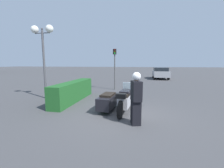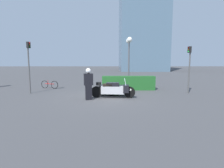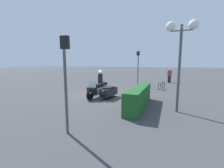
# 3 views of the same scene
# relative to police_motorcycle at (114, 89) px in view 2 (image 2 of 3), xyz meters

# --- Properties ---
(ground_plane) EXTENTS (160.00, 160.00, 0.00)m
(ground_plane) POSITION_rel_police_motorcycle_xyz_m (-0.64, -0.33, -0.47)
(ground_plane) COLOR #424244
(police_motorcycle) EXTENTS (2.63, 1.46, 1.17)m
(police_motorcycle) POSITION_rel_police_motorcycle_xyz_m (0.00, 0.00, 0.00)
(police_motorcycle) COLOR black
(police_motorcycle) RESTS_ON ground
(officer_rider) EXTENTS (0.54, 0.42, 1.76)m
(officer_rider) POSITION_rel_police_motorcycle_xyz_m (-1.44, -0.88, 0.46)
(officer_rider) COLOR black
(officer_rider) RESTS_ON ground
(hedge_bush_curbside) EXTENTS (3.98, 0.69, 1.05)m
(hedge_bush_curbside) POSITION_rel_police_motorcycle_xyz_m (1.16, 2.61, 0.05)
(hedge_bush_curbside) COLOR #1E5623
(hedge_bush_curbside) RESTS_ON ground
(twin_lamp_post) EXTENTS (0.43, 1.34, 4.14)m
(twin_lamp_post) POSITION_rel_police_motorcycle_xyz_m (1.38, 4.45, 2.93)
(twin_lamp_post) COLOR #4C4C51
(twin_lamp_post) RESTS_ON ground
(traffic_light_near) EXTENTS (0.23, 0.27, 3.12)m
(traffic_light_near) POSITION_rel_police_motorcycle_xyz_m (5.01, 1.01, 1.60)
(traffic_light_near) COLOR #4C4C4C
(traffic_light_near) RESTS_ON ground
(traffic_light_far) EXTENTS (0.22, 0.28, 3.42)m
(traffic_light_far) POSITION_rel_police_motorcycle_xyz_m (-5.60, 1.16, 1.77)
(traffic_light_far) COLOR #4C4C4C
(traffic_light_far) RESTS_ON ground
(bicycle_parked) EXTENTS (1.51, 0.52, 0.68)m
(bicycle_parked) POSITION_rel_police_motorcycle_xyz_m (-5.11, 3.43, -0.17)
(bicycle_parked) COLOR black
(bicycle_parked) RESTS_ON ground
(office_building_main) EXTENTS (10.70, 11.53, 27.43)m
(office_building_main) POSITION_rel_police_motorcycle_xyz_m (7.62, 33.12, 13.24)
(office_building_main) COLOR slate
(office_building_main) RESTS_ON ground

